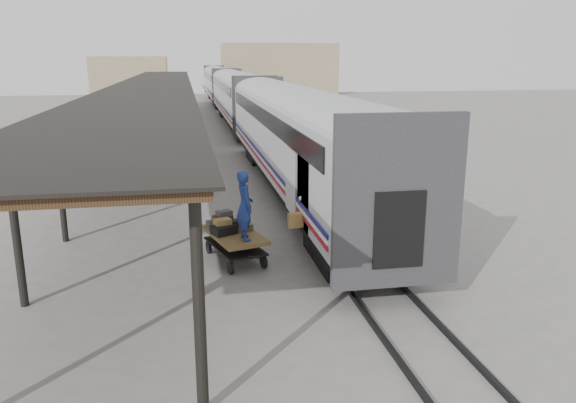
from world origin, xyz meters
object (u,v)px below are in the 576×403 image
at_px(baggage_cart, 235,240).
at_px(luggage_tug, 169,146).
at_px(porter, 245,206).
at_px(pedestrian, 177,142).

height_order(baggage_cart, luggage_tug, luggage_tug).
height_order(baggage_cart, porter, porter).
bearing_deg(porter, baggage_cart, 11.12).
xyz_separation_m(porter, pedestrian, (-2.08, 18.68, -0.86)).
bearing_deg(pedestrian, luggage_tug, -39.78).
relative_size(luggage_tug, porter, 0.93).
distance_m(baggage_cart, luggage_tug, 18.29).
relative_size(baggage_cart, luggage_tug, 1.45).
bearing_deg(luggage_tug, baggage_cart, -76.28).
bearing_deg(luggage_tug, porter, -75.77).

